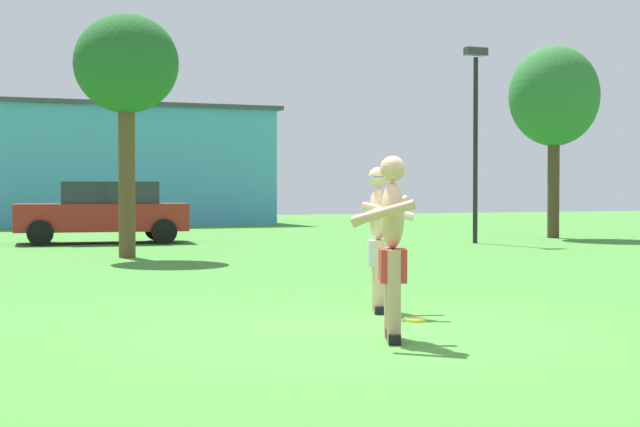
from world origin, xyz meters
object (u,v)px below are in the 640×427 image
Objects in this scene: car_red_near_post at (103,211)px; tree_right_field at (554,97)px; player_with_cap at (379,232)px; frisbee at (415,320)px; player_in_red at (392,242)px; lamp_post at (476,121)px; tree_left_field at (126,68)px.

tree_right_field reaches higher than car_red_near_post.
frisbee is at bearing -87.79° from player_with_cap.
player_in_red is 0.32× the size of tree_right_field.
lamp_post reaches higher than car_red_near_post.
lamp_post is at bearing -157.12° from tree_right_field.
player_in_red is 1.63m from frisbee.
car_red_near_post is 0.89× the size of lamp_post.
lamp_post is (8.85, -3.63, 2.31)m from car_red_near_post.
tree_left_field is at bearing -94.61° from car_red_near_post.
lamp_post reaches higher than player_in_red.
player_with_cap is 6.37× the size of frisbee.
car_red_near_post is (0.24, 17.19, -0.09)m from player_in_red.
lamp_post reaches higher than player_with_cap.
tree_left_field is at bearing -165.58° from tree_right_field.
player_in_red is at bearing -127.01° from frisbee.
player_in_red is 17.19m from car_red_near_post.
tree_left_field reaches higher than player_with_cap.
player_with_cap is at bearing 92.21° from frisbee.
player_with_cap is 0.97× the size of player_in_red.
player_with_cap is 2.08m from player_in_red.
frisbee is at bearing -84.51° from tree_left_field.
tree_right_field is at bearing 50.15° from player_in_red.
frisbee is 0.05× the size of tree_left_field.
player_with_cap is at bearing -84.23° from tree_left_field.
player_with_cap is 1.23m from frisbee.
player_in_red is 0.34× the size of lamp_post.
tree_right_field is (11.71, 13.92, 3.97)m from frisbee.
tree_right_field is at bearing 22.88° from lamp_post.
player_in_red is 16.47m from lamp_post.
tree_left_field is at bearing 95.77° from player_with_cap.
lamp_post is 3.83m from tree_right_field.
tree_left_field reaches higher than player_in_red.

